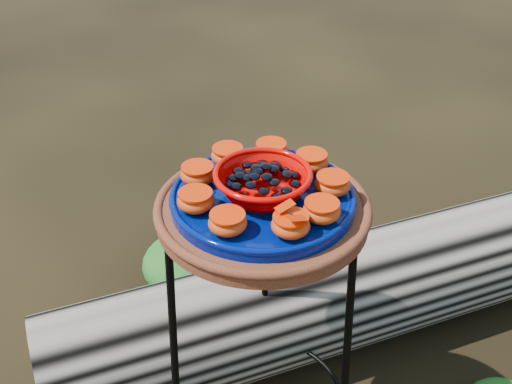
{
  "coord_description": "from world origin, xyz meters",
  "views": [
    {
      "loc": [
        0.03,
        -1.01,
        1.44
      ],
      "look_at": [
        -0.01,
        0.0,
        0.76
      ],
      "focal_mm": 45.0,
      "sensor_mm": 36.0,
      "label": 1
    }
  ],
  "objects_px": {
    "plant_stand": "(262,344)",
    "driftwood_log": "(346,292)",
    "cobalt_plate": "(263,199)",
    "red_bowl": "(263,183)",
    "terracotta_saucer": "(263,211)"
  },
  "relations": [
    {
      "from": "plant_stand",
      "to": "driftwood_log",
      "type": "distance_m",
      "value": 0.49
    },
    {
      "from": "plant_stand",
      "to": "cobalt_plate",
      "type": "relative_size",
      "value": 1.99
    },
    {
      "from": "terracotta_saucer",
      "to": "cobalt_plate",
      "type": "xyz_separation_m",
      "value": [
        0.0,
        0.0,
        0.03
      ]
    },
    {
      "from": "terracotta_saucer",
      "to": "driftwood_log",
      "type": "bearing_deg",
      "value": 58.96
    },
    {
      "from": "terracotta_saucer",
      "to": "cobalt_plate",
      "type": "distance_m",
      "value": 0.03
    },
    {
      "from": "red_bowl",
      "to": "driftwood_log",
      "type": "height_order",
      "value": "red_bowl"
    },
    {
      "from": "terracotta_saucer",
      "to": "driftwood_log",
      "type": "relative_size",
      "value": 0.24
    },
    {
      "from": "cobalt_plate",
      "to": "red_bowl",
      "type": "xyz_separation_m",
      "value": [
        0.0,
        0.0,
        0.04
      ]
    },
    {
      "from": "plant_stand",
      "to": "red_bowl",
      "type": "distance_m",
      "value": 0.43
    },
    {
      "from": "red_bowl",
      "to": "plant_stand",
      "type": "bearing_deg",
      "value": 0.0
    },
    {
      "from": "red_bowl",
      "to": "driftwood_log",
      "type": "bearing_deg",
      "value": 58.96
    },
    {
      "from": "cobalt_plate",
      "to": "red_bowl",
      "type": "distance_m",
      "value": 0.04
    },
    {
      "from": "plant_stand",
      "to": "terracotta_saucer",
      "type": "xyz_separation_m",
      "value": [
        0.0,
        0.0,
        0.37
      ]
    },
    {
      "from": "cobalt_plate",
      "to": "red_bowl",
      "type": "height_order",
      "value": "red_bowl"
    },
    {
      "from": "plant_stand",
      "to": "driftwood_log",
      "type": "height_order",
      "value": "plant_stand"
    }
  ]
}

